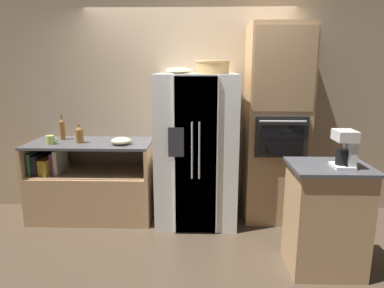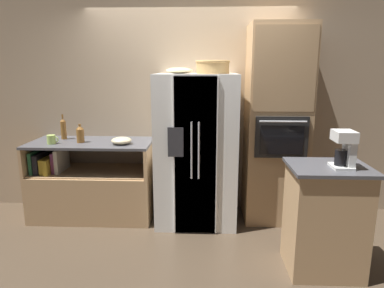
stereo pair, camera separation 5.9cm
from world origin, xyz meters
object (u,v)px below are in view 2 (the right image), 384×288
object	(u,v)px
wall_oven	(276,126)
coffee_maker	(345,148)
fruit_bowl	(179,71)
mug	(52,139)
bottle_short	(63,128)
refrigerator	(196,150)
bottle_tall	(80,134)
wicker_basket	(213,66)
mixing_bowl	(121,141)

from	to	relation	value
wall_oven	coffee_maker	distance (m)	1.21
fruit_bowl	mug	size ratio (longest dim) A/B	2.25
wall_oven	bottle_short	xyz separation A→B (m)	(-2.57, 0.10, -0.07)
wall_oven	fruit_bowl	world-z (taller)	wall_oven
mug	refrigerator	bearing A→B (deg)	2.66
bottle_short	mug	size ratio (longest dim) A/B	2.31
refrigerator	wall_oven	xyz separation A→B (m)	(0.93, 0.10, 0.27)
wall_oven	bottle_tall	size ratio (longest dim) A/B	10.37
refrigerator	coffee_maker	world-z (taller)	refrigerator
bottle_short	refrigerator	bearing A→B (deg)	-6.76
fruit_bowl	bottle_short	size ratio (longest dim) A/B	0.98
bottle_short	mug	xyz separation A→B (m)	(-0.03, -0.27, -0.08)
wall_oven	mug	xyz separation A→B (m)	(-2.60, -0.17, -0.15)
fruit_bowl	mug	bearing A→B (deg)	-176.29
wicker_basket	bottle_short	size ratio (longest dim) A/B	1.23
refrigerator	wicker_basket	bearing A→B (deg)	-13.58
bottle_tall	mixing_bowl	distance (m)	0.51
mixing_bowl	coffee_maker	bearing A→B (deg)	-25.49
refrigerator	mixing_bowl	distance (m)	0.87
wicker_basket	bottle_short	bearing A→B (deg)	172.56
wall_oven	mixing_bowl	size ratio (longest dim) A/B	9.87
wall_oven	mug	world-z (taller)	wall_oven
mug	wicker_basket	bearing A→B (deg)	1.08
bottle_tall	mug	size ratio (longest dim) A/B	1.65
refrigerator	fruit_bowl	bearing A→B (deg)	174.66
coffee_maker	bottle_short	bearing A→B (deg)	156.52
bottle_short	wicker_basket	bearing A→B (deg)	-7.44
bottle_short	wall_oven	bearing A→B (deg)	-2.21
refrigerator	wicker_basket	size ratio (longest dim) A/B	4.61
refrigerator	coffee_maker	distance (m)	1.68
refrigerator	coffee_maker	bearing A→B (deg)	-40.18
refrigerator	bottle_tall	xyz separation A→B (m)	(-1.37, 0.01, 0.18)
bottle_tall	coffee_maker	world-z (taller)	coffee_maker
mixing_bowl	bottle_tall	bearing A→B (deg)	172.76
wicker_basket	fruit_bowl	size ratio (longest dim) A/B	1.26
refrigerator	mug	bearing A→B (deg)	-177.34
bottle_tall	mug	distance (m)	0.33
refrigerator	wall_oven	distance (m)	0.97
mug	coffee_maker	size ratio (longest dim) A/B	0.42
wicker_basket	mug	bearing A→B (deg)	-178.92
refrigerator	bottle_tall	distance (m)	1.38
fruit_bowl	coffee_maker	distance (m)	1.92
bottle_short	coffee_maker	world-z (taller)	coffee_maker
wicker_basket	mixing_bowl	bearing A→B (deg)	-179.43
wicker_basket	coffee_maker	bearing A→B (deg)	-43.31
wicker_basket	bottle_tall	bearing A→B (deg)	178.01
mug	wall_oven	bearing A→B (deg)	3.81
refrigerator	bottle_tall	size ratio (longest dim) A/B	7.91
refrigerator	mug	size ratio (longest dim) A/B	13.04
bottle_short	bottle_tall	bearing A→B (deg)	-33.76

